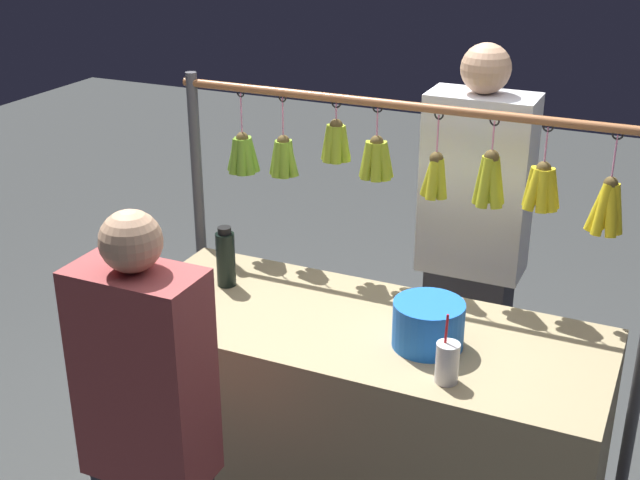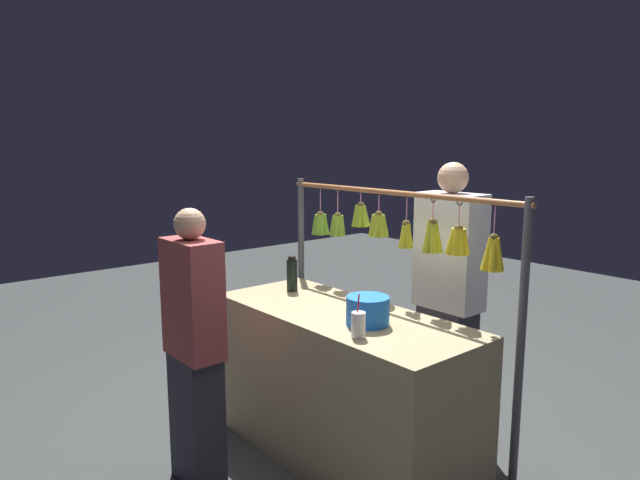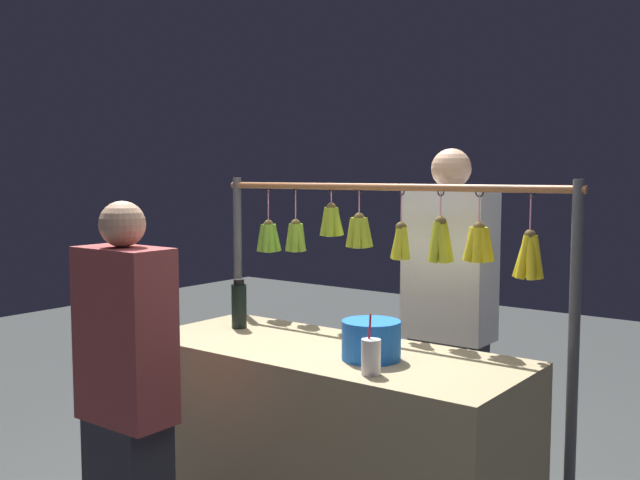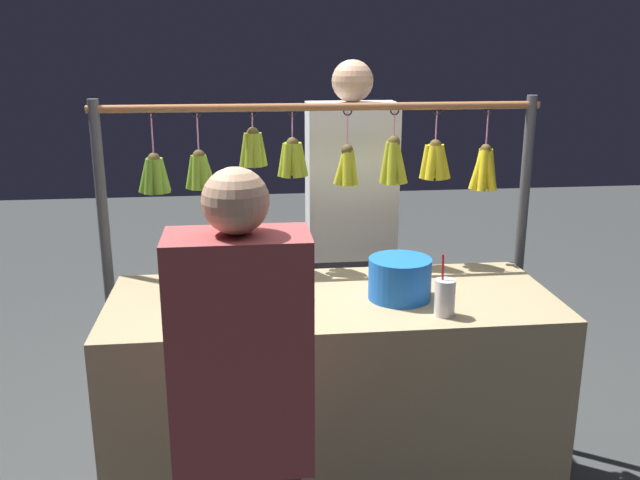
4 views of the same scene
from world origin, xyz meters
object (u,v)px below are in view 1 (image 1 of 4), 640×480
(vendor_person, at_px, (471,261))
(drink_cup, at_px, (447,362))
(customer_person, at_px, (152,461))
(blue_bucket, at_px, (428,324))
(water_bottle, at_px, (226,258))

(vendor_person, bearing_deg, drink_cup, 100.62)
(drink_cup, xyz_separation_m, vendor_person, (0.18, -0.96, -0.10))
(customer_person, bearing_deg, drink_cup, -142.36)
(drink_cup, distance_m, vendor_person, 0.98)
(blue_bucket, distance_m, drink_cup, 0.22)
(blue_bucket, distance_m, vendor_person, 0.79)
(drink_cup, height_order, vendor_person, vendor_person)
(water_bottle, relative_size, drink_cup, 1.06)
(blue_bucket, bearing_deg, vendor_person, -85.45)
(vendor_person, bearing_deg, customer_person, 70.79)
(blue_bucket, relative_size, customer_person, 0.15)
(vendor_person, height_order, customer_person, vendor_person)
(water_bottle, bearing_deg, vendor_person, -138.97)
(water_bottle, xyz_separation_m, drink_cup, (-0.94, 0.30, -0.04))
(water_bottle, height_order, drink_cup, water_bottle)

